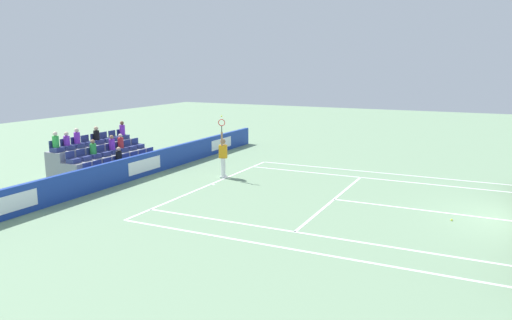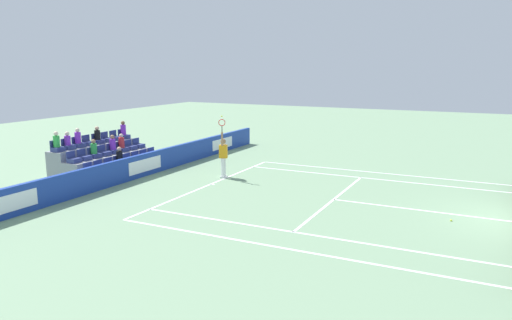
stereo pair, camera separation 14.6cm
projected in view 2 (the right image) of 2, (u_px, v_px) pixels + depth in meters
The scene contains 12 objects.
line_baseline at pixel (211, 184), 20.90m from camera, with size 10.97×0.10×0.01m, color white.
line_service at pixel (334, 199), 18.52m from camera, with size 8.23×0.10×0.01m, color white.
line_centre_service at pixel (421, 210), 17.13m from camera, with size 0.10×6.40×0.01m, color white.
line_singles_sideline_left at pixel (307, 234), 14.70m from camera, with size 0.10×11.89×0.01m, color white.
line_singles_sideline_right at pixel (371, 179), 21.94m from camera, with size 0.10×11.89×0.01m, color white.
line_doubles_sideline_left at pixel (290, 249), 13.49m from camera, with size 0.10×11.89×0.01m, color white.
line_doubles_sideline_right at pixel (378, 173), 23.15m from camera, with size 0.10×11.89×0.01m, color white.
line_centre_mark at pixel (213, 184), 20.85m from camera, with size 0.10×0.20×0.01m, color white.
sponsor_barrier at pixel (144, 165), 22.36m from camera, with size 21.19×0.22×1.04m.
tennis_player at pixel (223, 156), 22.01m from camera, with size 0.54×0.43×2.85m.
stadium_stand at pixel (105, 160), 23.35m from camera, with size 4.96×2.85×2.19m.
loose_tennis_ball at pixel (451, 220), 15.92m from camera, with size 0.07×0.07×0.07m, color #D1E533.
Camera 2 is at (17.36, -1.16, 5.02)m, focal length 34.10 mm.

